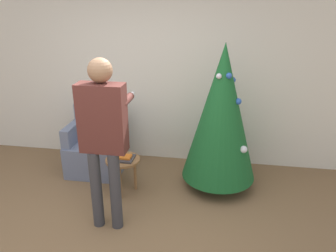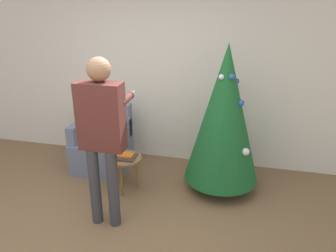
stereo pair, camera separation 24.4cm
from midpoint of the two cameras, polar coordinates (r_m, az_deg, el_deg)
The scene contains 7 objects.
wall_back at distance 4.79m, azimuth -5.20°, elevation 9.50°, with size 8.00×0.06×2.70m.
christmas_tree at distance 4.04m, azimuth 7.59°, elevation 2.16°, with size 0.94×0.94×1.87m.
armchair at distance 4.81m, azimuth -13.66°, elevation -3.73°, with size 0.74×0.67×0.93m.
person_standing at distance 3.34m, azimuth -13.28°, elevation -0.69°, with size 0.48×0.57×1.82m.
side_stool at distance 4.18m, azimuth -9.52°, elevation -6.53°, with size 0.43×0.43×0.47m.
laptop at distance 4.14m, azimuth -9.59°, elevation -5.56°, with size 0.28×0.24×0.02m.
book at distance 4.13m, azimuth -9.60°, elevation -5.28°, with size 0.22×0.14×0.02m.
Camera 1 is at (1.05, -2.33, 2.35)m, focal length 35.00 mm.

